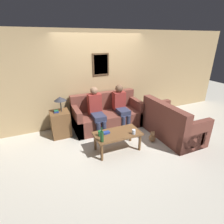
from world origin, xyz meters
TOP-DOWN VIEW (x-y plane):
  - ground_plane at (0.00, 0.00)m, footprint 16.00×16.00m
  - wall_back at (0.00, 0.97)m, footprint 9.00×0.08m
  - couch_main at (0.00, 0.52)m, footprint 1.91×0.86m
  - couch_side at (1.28, -0.69)m, footprint 0.86×1.54m
  - coffee_table at (-0.24, -0.69)m, footprint 1.03×0.55m
  - side_table_with_lamp at (-1.30, 0.50)m, footprint 0.47×0.47m
  - wine_bottle at (-0.67, -0.88)m, footprint 0.07×0.07m
  - drinking_glass at (0.07, -0.88)m, footprint 0.08×0.08m
  - book_stack at (-0.47, -0.61)m, footprint 0.15×0.12m
  - soda_can at (-0.64, -0.65)m, footprint 0.07×0.07m
  - person_left at (-0.38, 0.31)m, footprint 0.34×0.66m
  - person_right at (0.36, 0.36)m, footprint 0.34×0.63m
  - teddy_bear at (0.72, -0.70)m, footprint 0.17×0.17m

SIDE VIEW (x-z plane):
  - ground_plane at x=0.00m, z-range 0.00..0.00m
  - teddy_bear at x=0.72m, z-range -0.02..0.25m
  - couch_main at x=0.00m, z-range -0.14..0.80m
  - couch_side at x=1.28m, z-range -0.14..0.80m
  - side_table_with_lamp at x=-1.30m, z-range -0.15..0.90m
  - coffee_table at x=-0.24m, z-range 0.16..0.60m
  - book_stack at x=-0.47m, z-range 0.44..0.48m
  - drinking_glass at x=0.07m, z-range 0.44..0.55m
  - soda_can at x=-0.64m, z-range 0.44..0.56m
  - wine_bottle at x=-0.67m, z-range 0.40..0.72m
  - person_left at x=-0.38m, z-range 0.05..1.27m
  - person_right at x=0.36m, z-range 0.06..1.26m
  - wall_back at x=0.00m, z-range 0.00..2.60m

